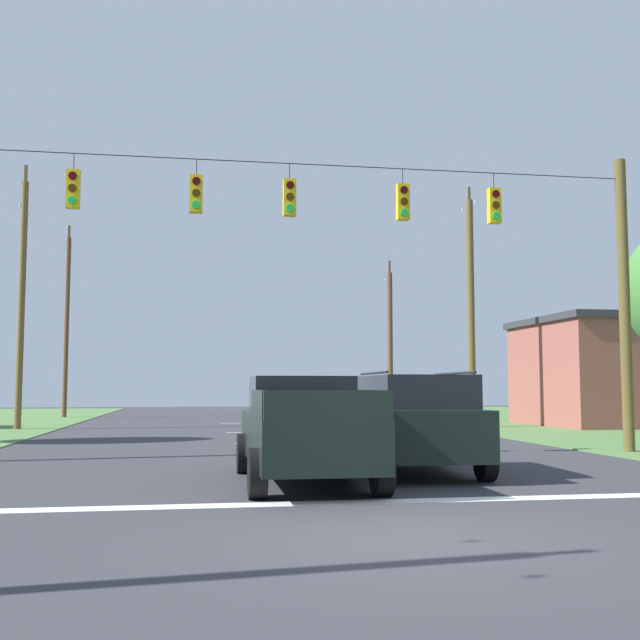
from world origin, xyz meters
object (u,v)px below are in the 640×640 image
pickup_truck (304,430)px  utility_pole_far_right (390,341)px  overhead_signal_span (295,276)px  utility_pole_far_left (67,321)px  suv_black (413,420)px  utility_pole_mid_right (471,310)px  utility_pole_mid_left (22,296)px

pickup_truck → utility_pole_far_right: (9.81, 31.53, 3.54)m
overhead_signal_span → utility_pole_far_left: (-9.74, 26.81, 0.97)m
utility_pole_far_right → pickup_truck: bearing=-107.3°
pickup_truck → utility_pole_far_left: bearing=106.2°
suv_black → utility_pole_far_left: bearing=110.9°
pickup_truck → utility_pole_far_left: (-9.25, 31.87, 4.57)m
utility_pole_mid_right → utility_pole_mid_left: size_ratio=0.95×
overhead_signal_span → utility_pole_far_left: bearing=110.0°
pickup_truck → suv_black: 2.77m
utility_pole_mid_left → utility_pole_far_left: utility_pole_far_left is taller
utility_pole_far_right → utility_pole_far_left: (-19.07, 0.34, 1.03)m
suv_black → utility_pole_far_right: 31.31m
overhead_signal_span → pickup_truck: bearing=-95.5°
utility_pole_mid_right → utility_pole_mid_left: utility_pole_mid_left is taller
pickup_truck → utility_pole_mid_right: (9.85, 17.69, 4.12)m
pickup_truck → utility_pole_mid_left: utility_pole_mid_left is taller
utility_pole_mid_left → utility_pole_far_left: (-0.16, 12.63, 0.04)m
utility_pole_mid_left → overhead_signal_span: bearing=-55.9°
overhead_signal_span → suv_black: 5.50m
utility_pole_far_right → overhead_signal_span: bearing=-109.4°
suv_black → utility_pole_mid_left: utility_pole_mid_left is taller
pickup_truck → utility_pole_far_right: utility_pole_far_right is taller
utility_pole_far_right → utility_pole_far_left: 19.10m
pickup_truck → overhead_signal_span: bearing=84.5°
utility_pole_mid_right → utility_pole_far_right: utility_pole_mid_right is taller
overhead_signal_span → pickup_truck: size_ratio=3.39×
utility_pole_mid_right → utility_pole_mid_left: 19.01m
overhead_signal_span → utility_pole_mid_left: bearing=124.1°
suv_black → utility_pole_mid_left: (-11.54, 17.94, 4.43)m
utility_pole_far_right → utility_pole_far_left: size_ratio=0.85×
utility_pole_mid_right → overhead_signal_span: bearing=-126.5°
suv_black → pickup_truck: bearing=-152.1°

